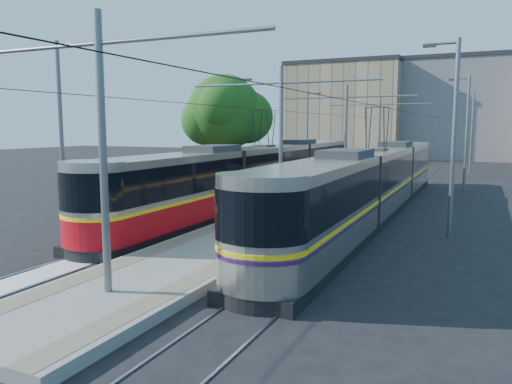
% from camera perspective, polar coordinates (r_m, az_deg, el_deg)
% --- Properties ---
extents(ground, '(160.00, 160.00, 0.00)m').
position_cam_1_polar(ground, '(16.79, -7.43, -8.16)').
color(ground, black).
rests_on(ground, ground).
extents(platform, '(4.00, 50.00, 0.30)m').
position_cam_1_polar(platform, '(32.18, 8.74, -0.41)').
color(platform, gray).
rests_on(platform, ground).
extents(tactile_strip_left, '(0.70, 50.00, 0.01)m').
position_cam_1_polar(tactile_strip_left, '(32.58, 6.29, 0.00)').
color(tactile_strip_left, gray).
rests_on(tactile_strip_left, platform).
extents(tactile_strip_right, '(0.70, 50.00, 0.01)m').
position_cam_1_polar(tactile_strip_right, '(31.80, 11.26, -0.28)').
color(tactile_strip_right, gray).
rests_on(tactile_strip_right, platform).
extents(rails, '(8.71, 70.00, 0.03)m').
position_cam_1_polar(rails, '(32.20, 8.74, -0.65)').
color(rails, gray).
rests_on(rails, ground).
extents(track_arrow, '(1.20, 5.00, 0.01)m').
position_cam_1_polar(track_arrow, '(16.84, -23.62, -8.67)').
color(track_arrow, silver).
rests_on(track_arrow, ground).
extents(tram_left, '(2.43, 31.49, 5.50)m').
position_cam_1_polar(tram_left, '(30.62, 0.89, 2.21)').
color(tram_left, black).
rests_on(tram_left, ground).
extents(tram_right, '(2.43, 31.09, 5.50)m').
position_cam_1_polar(tram_right, '(26.48, 13.47, 1.51)').
color(tram_right, black).
rests_on(tram_right, ground).
extents(catenary, '(9.20, 70.00, 7.00)m').
position_cam_1_polar(catenary, '(29.15, 7.38, 7.43)').
color(catenary, slate).
rests_on(catenary, platform).
extents(street_lamps, '(15.18, 38.22, 8.00)m').
position_cam_1_polar(street_lamps, '(35.75, 10.63, 6.81)').
color(street_lamps, slate).
rests_on(street_lamps, ground).
extents(shelter, '(0.88, 1.07, 2.04)m').
position_cam_1_polar(shelter, '(27.17, 5.58, 0.79)').
color(shelter, black).
rests_on(shelter, platform).
extents(tree, '(5.45, 5.04, 7.92)m').
position_cam_1_polar(tree, '(33.24, -2.94, 8.91)').
color(tree, '#382314').
rests_on(tree, ground).
extents(building_left, '(16.32, 12.24, 13.78)m').
position_cam_1_polar(building_left, '(76.05, 10.43, 9.13)').
color(building_left, tan).
rests_on(building_left, ground).
extents(building_centre, '(18.36, 14.28, 14.00)m').
position_cam_1_polar(building_centre, '(77.79, 22.81, 8.72)').
color(building_centre, slate).
rests_on(building_centre, ground).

